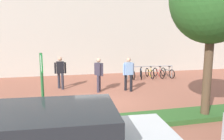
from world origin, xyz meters
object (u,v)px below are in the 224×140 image
object	(u,v)px
bike_at_sign	(46,118)
person_shirt_white	(128,72)
person_suited_dark	(60,71)
person_suited_navy	(99,73)
parking_sign_post	(42,81)
bike_rack_cluster	(150,73)
bollard_steel	(125,75)

from	to	relation	value
bike_at_sign	person_shirt_white	xyz separation A→B (m)	(3.80, 3.77, 0.63)
person_suited_dark	person_shirt_white	distance (m)	3.61
bike_at_sign	person_suited_navy	xyz separation A→B (m)	(2.30, 3.97, 0.63)
parking_sign_post	bike_rack_cluster	distance (m)	9.47
bike_at_sign	person_suited_navy	world-z (taller)	person_suited_navy
person_suited_navy	bike_at_sign	bearing A→B (deg)	-120.10
parking_sign_post	bike_rack_cluster	xyz separation A→B (m)	(6.34, 6.93, -1.17)
bollard_steel	person_suited_navy	distance (m)	2.67
parking_sign_post	person_suited_navy	size ratio (longest dim) A/B	1.35
person_suited_navy	bollard_steel	bearing A→B (deg)	41.95
bike_at_sign	bollard_steel	distance (m)	7.13
person_suited_dark	bollard_steel	bearing A→B (deg)	10.11
bike_at_sign	person_suited_navy	distance (m)	4.63
bike_at_sign	bike_rack_cluster	xyz separation A→B (m)	(6.30, 6.76, -0.00)
parking_sign_post	bollard_steel	xyz separation A→B (m)	(4.29, 5.89, -1.07)
bike_rack_cluster	person_suited_navy	distance (m)	4.92
parking_sign_post	bike_rack_cluster	world-z (taller)	parking_sign_post
bike_rack_cluster	bike_at_sign	bearing A→B (deg)	-132.97
person_shirt_white	parking_sign_post	bearing A→B (deg)	-134.29
bike_rack_cluster	person_suited_navy	bearing A→B (deg)	-145.05
parking_sign_post	bike_at_sign	size ratio (longest dim) A/B	1.47
bollard_steel	person_suited_navy	size ratio (longest dim) A/B	0.52
bollard_steel	person_suited_navy	world-z (taller)	person_suited_navy
parking_sign_post	person_suited_dark	size ratio (longest dim) A/B	1.35
person_suited_dark	person_suited_navy	bearing A→B (deg)	-29.72
parking_sign_post	person_suited_dark	bearing A→B (deg)	84.88
bollard_steel	parking_sign_post	bearing A→B (deg)	-126.06
person_shirt_white	person_suited_dark	bearing A→B (deg)	159.40
bike_rack_cluster	person_suited_navy	world-z (taller)	person_suited_navy
person_suited_dark	person_shirt_white	xyz separation A→B (m)	(3.38, -1.27, 0.00)
bike_at_sign	person_shirt_white	bearing A→B (deg)	44.75
bollard_steel	bike_at_sign	bearing A→B (deg)	-126.61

